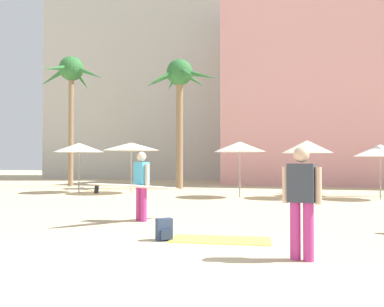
{
  "coord_description": "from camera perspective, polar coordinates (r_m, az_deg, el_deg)",
  "views": [
    {
      "loc": [
        2.66,
        -4.51,
        1.5
      ],
      "look_at": [
        -0.34,
        6.5,
        1.74
      ],
      "focal_mm": 38.25,
      "sensor_mm": 36.0,
      "label": 1
    }
  ],
  "objects": [
    {
      "name": "backpack",
      "position": [
        7.97,
        -3.88,
        -10.56
      ],
      "size": [
        0.35,
        0.35,
        0.42
      ],
      "rotation": [
        0.0,
        0.0,
        5.37
      ],
      "color": "#2E3D58",
      "rests_on": "ground"
    },
    {
      "name": "person_near_right",
      "position": [
        10.37,
        -7.34,
        -4.29
      ],
      "size": [
        1.81,
        2.44,
        1.76
      ],
      "rotation": [
        0.0,
        0.0,
        0.99
      ],
      "color": "#B7337F",
      "rests_on": "ground"
    },
    {
      "name": "hotel_tower_gray",
      "position": [
        42.82,
        -5.46,
        18.17
      ],
      "size": [
        17.93,
        10.05,
        31.42
      ],
      "primitive_type": "cube",
      "color": "#BCB7AD",
      "rests_on": "ground"
    },
    {
      "name": "palm_tree_far_left",
      "position": [
        23.44,
        -1.75,
        9.63
      ],
      "size": [
        4.45,
        3.97,
        7.33
      ],
      "color": "#896B4C",
      "rests_on": "ground"
    },
    {
      "name": "ground",
      "position": [
        5.45,
        -15.41,
        -17.13
      ],
      "size": [
        120.0,
        120.0,
        0.0
      ],
      "primitive_type": "plane",
      "color": "#C6B28C"
    },
    {
      "name": "palm_tree_left",
      "position": [
        27.07,
        -16.51,
        10.09
      ],
      "size": [
        4.73,
        4.78,
        8.13
      ],
      "color": "#896B4C",
      "rests_on": "ground"
    },
    {
      "name": "person_mid_right",
      "position": [
        6.5,
        15.04,
        -5.98
      ],
      "size": [
        0.61,
        0.31,
        1.73
      ],
      "rotation": [
        0.0,
        0.0,
        1.33
      ],
      "color": "#B7337F",
      "rests_on": "ground"
    },
    {
      "name": "beach_towel",
      "position": [
        8.03,
        4.0,
        -11.91
      ],
      "size": [
        1.98,
        1.01,
        0.01
      ],
      "primitive_type": "cube",
      "rotation": [
        0.0,
        0.0,
        0.1
      ],
      "color": "#F4CC4C",
      "rests_on": "ground"
    },
    {
      "name": "cafe_umbrella_1",
      "position": [
        19.86,
        -8.46,
        0.97
      ],
      "size": [
        2.76,
        2.76,
        2.44
      ],
      "color": "gray",
      "rests_on": "ground"
    },
    {
      "name": "cafe_umbrella_2",
      "position": [
        20.87,
        -15.47,
        0.8
      ],
      "size": [
        2.44,
        2.44,
        2.45
      ],
      "color": "gray",
      "rests_on": "ground"
    },
    {
      "name": "cafe_umbrella_3",
      "position": [
        17.55,
        6.66,
        0.94
      ],
      "size": [
        2.2,
        2.2,
        2.37
      ],
      "color": "gray",
      "rests_on": "ground"
    },
    {
      "name": "cafe_umbrella_0",
      "position": [
        17.55,
        15.74,
        0.91
      ],
      "size": [
        2.09,
        2.09,
        2.4
      ],
      "color": "gray",
      "rests_on": "ground"
    },
    {
      "name": "cafe_umbrella_5",
      "position": [
        18.07,
        24.75,
        0.39
      ],
      "size": [
        2.04,
        2.04,
        2.21
      ],
      "color": "gray",
      "rests_on": "ground"
    }
  ]
}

